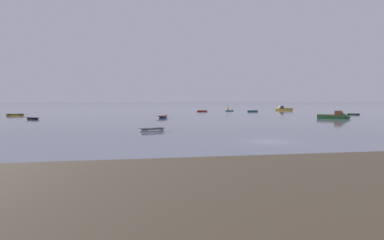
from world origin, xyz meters
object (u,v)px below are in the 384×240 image
(rowboat_moored_1, at_px, (15,115))
(rowboat_moored_7, at_px, (253,111))
(channel_buoy, at_px, (228,109))
(rowboat_moored_0, at_px, (202,111))
(motorboat_moored_1, at_px, (282,109))
(motorboat_moored_0, at_px, (337,117))
(rowboat_moored_3, at_px, (229,111))
(rowboat_moored_2, at_px, (152,130))
(rowboat_moored_8, at_px, (163,117))
(rowboat_moored_9, at_px, (353,114))
(rowboat_moored_6, at_px, (32,119))

(rowboat_moored_1, bearing_deg, rowboat_moored_7, -4.01)
(rowboat_moored_7, bearing_deg, channel_buoy, 92.19)
(rowboat_moored_0, xyz_separation_m, rowboat_moored_1, (-50.89, -19.15, 0.02))
(motorboat_moored_1, xyz_separation_m, rowboat_moored_1, (-81.57, -25.64, -0.18))
(motorboat_moored_0, relative_size, rowboat_moored_3, 2.11)
(rowboat_moored_0, xyz_separation_m, channel_buoy, (11.89, 10.91, 0.31))
(channel_buoy, bearing_deg, rowboat_moored_1, -154.41)
(rowboat_moored_0, distance_m, rowboat_moored_1, 54.38)
(rowboat_moored_1, xyz_separation_m, rowboat_moored_2, (29.54, -47.82, -0.03))
(rowboat_moored_8, distance_m, channel_buoy, 54.74)
(rowboat_moored_0, bearing_deg, rowboat_moored_3, 15.59)
(motorboat_moored_0, xyz_separation_m, rowboat_moored_2, (-40.20, -21.78, -0.22))
(channel_buoy, bearing_deg, rowboat_moored_2, -113.12)
(rowboat_moored_2, xyz_separation_m, rowboat_moored_9, (54.63, 36.79, -0.01))
(channel_buoy, bearing_deg, rowboat_moored_7, -77.08)
(rowboat_moored_2, distance_m, rowboat_moored_9, 65.86)
(rowboat_moored_6, bearing_deg, rowboat_moored_2, 163.96)
(motorboat_moored_1, xyz_separation_m, rowboat_moored_7, (-15.22, -11.15, -0.19))
(rowboat_moored_1, relative_size, rowboat_moored_2, 1.19)
(rowboat_moored_8, height_order, rowboat_moored_9, rowboat_moored_8)
(rowboat_moored_0, xyz_separation_m, rowboat_moored_2, (-21.35, -66.96, -0.00))
(motorboat_moored_0, xyz_separation_m, rowboat_moored_3, (-8.85, 47.74, -0.25))
(rowboat_moored_0, relative_size, rowboat_moored_6, 1.05)
(rowboat_moored_1, relative_size, rowboat_moored_8, 0.90)
(rowboat_moored_8, bearing_deg, rowboat_moored_7, 154.22)
(rowboat_moored_9, bearing_deg, channel_buoy, 140.48)
(rowboat_moored_1, relative_size, rowboat_moored_7, 1.07)
(rowboat_moored_2, height_order, rowboat_moored_6, rowboat_moored_2)
(motorboat_moored_1, height_order, rowboat_moored_8, motorboat_moored_1)
(motorboat_moored_1, relative_size, rowboat_moored_0, 1.76)
(motorboat_moored_0, distance_m, rowboat_moored_0, 48.95)
(motorboat_moored_1, height_order, rowboat_moored_9, motorboat_moored_1)
(channel_buoy, bearing_deg, rowboat_moored_8, -121.39)
(rowboat_moored_3, relative_size, rowboat_moored_6, 0.87)
(motorboat_moored_1, relative_size, rowboat_moored_9, 1.87)
(motorboat_moored_0, height_order, rowboat_moored_3, motorboat_moored_0)
(rowboat_moored_6, xyz_separation_m, rowboat_moored_7, (58.43, 31.31, 0.02))
(motorboat_moored_0, distance_m, rowboat_moored_3, 48.56)
(motorboat_moored_1, xyz_separation_m, rowboat_moored_6, (-73.65, -42.46, -0.21))
(rowboat_moored_0, relative_size, channel_buoy, 1.58)
(rowboat_moored_7, bearing_deg, rowboat_moored_8, -146.58)
(rowboat_moored_2, height_order, rowboat_moored_9, rowboat_moored_2)
(rowboat_moored_8, bearing_deg, rowboat_moored_3, 165.32)
(rowboat_moored_1, bearing_deg, motorboat_moored_0, -36.80)
(rowboat_moored_0, bearing_deg, motorboat_moored_1, 13.16)
(motorboat_moored_0, xyz_separation_m, motorboat_moored_1, (11.84, 51.67, -0.01))
(motorboat_moored_1, bearing_deg, motorboat_moored_0, 76.82)
(motorboat_moored_1, relative_size, rowboat_moored_2, 1.73)
(motorboat_moored_0, bearing_deg, motorboat_moored_1, 118.42)
(rowboat_moored_0, distance_m, rowboat_moored_6, 56.03)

